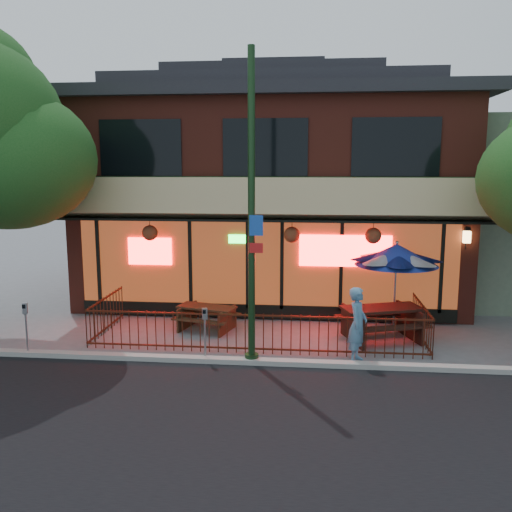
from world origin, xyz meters
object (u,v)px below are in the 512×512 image
Objects in this scene: parking_meter_near at (205,325)px; picnic_table_left at (207,314)px; pedestrian at (358,325)px; parking_meter_far at (26,320)px; patio_umbrella at (396,255)px; picnic_table_right at (381,318)px; street_light at (252,227)px.

picnic_table_left is at bearing 99.98° from parking_meter_near.
pedestrian reaches higher than parking_meter_near.
parking_meter_far reaches higher than picnic_table_left.
picnic_table_left is 5.39m from patio_umbrella.
parking_meter_far is (-4.30, -0.08, 0.02)m from parking_meter_near.
parking_meter_far reaches higher than picnic_table_right.
picnic_table_left is at bearing -176.76° from patio_umbrella.
street_light is 3.98× the size of pedestrian.
patio_umbrella is at bearing 58.35° from picnic_table_right.
parking_meter_near is (0.42, -2.38, 0.41)m from picnic_table_left.
pedestrian reaches higher than picnic_table_left.
picnic_table_right is at bearing 13.55° from parking_meter_far.
picnic_table_left is at bearing 32.36° from parking_meter_far.
parking_meter_near is at bearing 1.07° from parking_meter_far.
parking_meter_far is at bearing -147.64° from picnic_table_left.
street_light is 3.82× the size of picnic_table_left.
parking_meter_near is at bearing -155.06° from picnic_table_right.
pedestrian is at bearing -114.38° from picnic_table_right.
pedestrian is 1.39× the size of parking_meter_near.
pedestrian is at bearing -27.83° from picnic_table_left.
picnic_table_right is at bearing -6.70° from pedestrian.
picnic_table_left is (-1.51, 2.38, -2.71)m from street_light.
picnic_table_right is 1.38× the size of pedestrian.
parking_meter_far is at bearing -166.45° from picnic_table_right.
parking_meter_far is (-7.80, -0.39, -0.00)m from pedestrian.
parking_meter_near reaches higher than picnic_table_right.
picnic_table_right is (4.68, -0.39, 0.13)m from picnic_table_left.
picnic_table_right is 1.93× the size of parking_meter_near.
picnic_table_left is 1.04× the size of pedestrian.
street_light is 2.54m from parking_meter_near.
parking_meter_near is at bearing -150.37° from patio_umbrella.
picnic_table_right is 1.87m from pedestrian.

